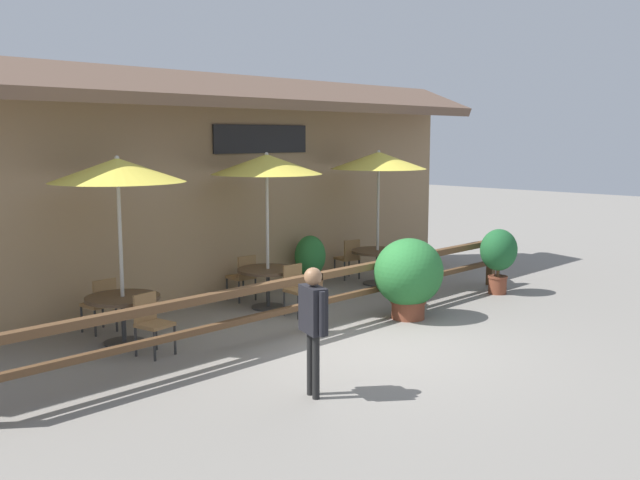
# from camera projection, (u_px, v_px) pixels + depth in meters

# --- Properties ---
(ground_plane) EXTENTS (60.00, 60.00, 0.00)m
(ground_plane) POSITION_uv_depth(u_px,v_px,m) (367.00, 346.00, 10.43)
(ground_plane) COLOR gray
(building_facade) EXTENTS (14.28, 1.49, 4.23)m
(building_facade) POSITION_uv_depth(u_px,v_px,m) (198.00, 185.00, 12.97)
(building_facade) COLOR #997A56
(building_facade) RESTS_ON ground
(patio_railing) EXTENTS (10.40, 0.14, 0.95)m
(patio_railing) POSITION_uv_depth(u_px,v_px,m) (316.00, 289.00, 11.06)
(patio_railing) COLOR brown
(patio_railing) RESTS_ON ground
(patio_umbrella_near) EXTENTS (1.95, 1.95, 2.78)m
(patio_umbrella_near) POSITION_uv_depth(u_px,v_px,m) (117.00, 171.00, 10.22)
(patio_umbrella_near) COLOR #B7B2A8
(patio_umbrella_near) RESTS_ON ground
(dining_table_near) EXTENTS (1.09, 1.09, 0.72)m
(dining_table_near) POSITION_uv_depth(u_px,v_px,m) (123.00, 306.00, 10.50)
(dining_table_near) COLOR #4C3826
(dining_table_near) RESTS_ON ground
(chair_near_streetside) EXTENTS (0.49, 0.49, 0.87)m
(chair_near_streetside) POSITION_uv_depth(u_px,v_px,m) (152.00, 321.00, 9.97)
(chair_near_streetside) COLOR olive
(chair_near_streetside) RESTS_ON ground
(chair_near_wallside) EXTENTS (0.45, 0.45, 0.87)m
(chair_near_wallside) POSITION_uv_depth(u_px,v_px,m) (101.00, 302.00, 11.09)
(chair_near_wallside) COLOR olive
(chair_near_wallside) RESTS_ON ground
(patio_umbrella_middle) EXTENTS (1.95, 1.95, 2.78)m
(patio_umbrella_middle) POSITION_uv_depth(u_px,v_px,m) (267.00, 165.00, 12.42)
(patio_umbrella_middle) COLOR #B7B2A8
(patio_umbrella_middle) RESTS_ON ground
(dining_table_middle) EXTENTS (1.09, 1.09, 0.72)m
(dining_table_middle) POSITION_uv_depth(u_px,v_px,m) (268.00, 276.00, 12.71)
(dining_table_middle) COLOR #4C3826
(dining_table_middle) RESTS_ON ground
(chair_middle_streetside) EXTENTS (0.45, 0.45, 0.87)m
(chair_middle_streetside) POSITION_uv_depth(u_px,v_px,m) (297.00, 287.00, 12.20)
(chair_middle_streetside) COLOR olive
(chair_middle_streetside) RESTS_ON ground
(chair_middle_wallside) EXTENTS (0.44, 0.44, 0.87)m
(chair_middle_wallside) POSITION_uv_depth(u_px,v_px,m) (243.00, 275.00, 13.27)
(chair_middle_wallside) COLOR olive
(chair_middle_wallside) RESTS_ON ground
(patio_umbrella_far) EXTENTS (1.95, 1.95, 2.78)m
(patio_umbrella_far) POSITION_uv_depth(u_px,v_px,m) (379.00, 161.00, 14.49)
(patio_umbrella_far) COLOR #B7B2A8
(patio_umbrella_far) RESTS_ON ground
(dining_table_far) EXTENTS (1.09, 1.09, 0.72)m
(dining_table_far) POSITION_uv_depth(u_px,v_px,m) (377.00, 257.00, 14.77)
(dining_table_far) COLOR #4C3826
(dining_table_far) RESTS_ON ground
(chair_far_streetside) EXTENTS (0.46, 0.46, 0.87)m
(chair_far_streetside) POSITION_uv_depth(u_px,v_px,m) (406.00, 266.00, 14.21)
(chair_far_streetside) COLOR olive
(chair_far_streetside) RESTS_ON ground
(chair_far_wallside) EXTENTS (0.50, 0.50, 0.87)m
(chair_far_wallside) POSITION_uv_depth(u_px,v_px,m) (349.00, 257.00, 15.31)
(chair_far_wallside) COLOR olive
(chair_far_wallside) RESTS_ON ground
(potted_plant_tall_tropical) EXTENTS (0.77, 0.69, 1.27)m
(potted_plant_tall_tropical) POSITION_uv_depth(u_px,v_px,m) (499.00, 253.00, 13.84)
(potted_plant_tall_tropical) COLOR brown
(potted_plant_tall_tropical) RESTS_ON ground
(potted_plant_small_flowering) EXTENTS (1.24, 1.12, 1.37)m
(potted_plant_small_flowering) POSITION_uv_depth(u_px,v_px,m) (409.00, 275.00, 11.93)
(potted_plant_small_flowering) COLOR brown
(potted_plant_small_flowering) RESTS_ON ground
(potted_plant_corner_fern) EXTENTS (0.66, 0.60, 1.06)m
(potted_plant_corner_fern) POSITION_uv_depth(u_px,v_px,m) (310.00, 260.00, 14.46)
(potted_plant_corner_fern) COLOR #B7AD99
(potted_plant_corner_fern) RESTS_ON ground
(pedestrian) EXTENTS (0.32, 0.52, 1.55)m
(pedestrian) POSITION_uv_depth(u_px,v_px,m) (313.00, 314.00, 8.27)
(pedestrian) COLOR black
(pedestrian) RESTS_ON ground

